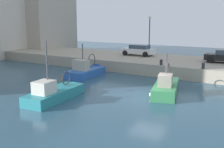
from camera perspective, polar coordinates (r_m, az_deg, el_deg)
name	(u,v)px	position (r m, az deg, el deg)	size (l,w,h in m)	color
water_surface	(149,98)	(19.43, 7.90, -5.13)	(80.00, 80.00, 0.00)	#2D5166
quay_wall	(193,67)	(29.95, 16.86, 1.50)	(9.00, 56.00, 1.20)	#ADA08C
fishing_boat_teal	(58,97)	(19.54, -11.54, -4.79)	(5.99, 2.25, 4.97)	teal
fishing_boat_green	(166,91)	(21.13, 11.48, -3.55)	(6.14, 3.04, 3.92)	#388951
fishing_boat_blue	(87,74)	(27.14, -5.29, -0.05)	(5.55, 2.47, 4.21)	#2D60B7
parked_car_white	(138,50)	(33.27, 5.66, 5.14)	(1.96, 4.03, 1.34)	silver
mooring_bollard_mid	(203,66)	(25.36, 18.90, 1.67)	(0.28, 0.28, 0.55)	#2D2D33
mooring_bollard_north	(161,62)	(26.50, 10.46, 2.49)	(0.28, 0.28, 0.55)	#2D2D33
quay_streetlamp	(150,29)	(32.89, 8.03, 9.48)	(0.36, 0.36, 4.83)	#38383D
waterfront_building_central	(41,16)	(47.10, -14.95, 11.97)	(8.98, 8.63, 12.52)	#B2A899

